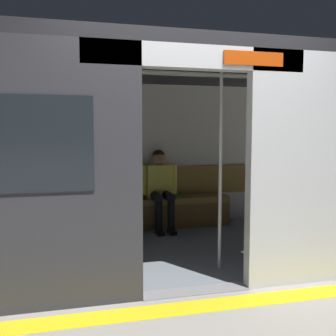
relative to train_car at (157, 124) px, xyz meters
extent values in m
plane|color=gray|center=(-0.07, 1.29, -1.54)|extent=(60.00, 60.00, 0.00)
cube|color=yellow|center=(-0.07, 1.59, -1.54)|extent=(8.00, 0.24, 0.01)
cube|color=silver|center=(-1.06, 1.31, -0.45)|extent=(0.99, 0.12, 2.19)
cube|color=black|center=(-1.06, 1.32, -0.19)|extent=(0.54, 0.02, 0.55)
cube|color=black|center=(1.38, 1.38, -0.19)|extent=(1.10, 0.02, 0.76)
cube|color=silver|center=(-0.07, 1.29, 0.55)|extent=(1.98, 0.16, 0.20)
cube|color=#BF3F0C|center=(-0.56, 1.38, 0.55)|extent=(0.56, 0.02, 0.12)
cube|color=black|center=(-0.07, -0.08, 0.71)|extent=(6.40, 2.91, 0.12)
cube|color=slate|center=(-0.07, -0.08, -1.54)|extent=(6.08, 2.75, 0.01)
cube|color=silver|center=(-0.07, -1.45, -0.45)|extent=(6.08, 0.10, 2.19)
cube|color=olive|center=(-0.07, -1.39, -0.86)|extent=(3.52, 0.06, 0.45)
cube|color=white|center=(-0.07, -0.08, 0.62)|extent=(4.48, 0.16, 0.03)
cube|color=gray|center=(-0.07, 1.29, -1.54)|extent=(0.99, 0.19, 0.01)
cube|color=olive|center=(-0.07, -1.17, -1.13)|extent=(2.60, 0.44, 0.09)
cube|color=brown|center=(-0.07, -0.97, -1.36)|extent=(2.60, 0.04, 0.37)
cube|color=#D8CC4C|center=(-0.28, -1.15, -0.83)|extent=(0.38, 0.22, 0.50)
sphere|color=#8C664C|center=(-0.28, -1.15, -0.49)|extent=(0.21, 0.21, 0.21)
sphere|color=black|center=(-0.29, -1.16, -0.45)|extent=(0.19, 0.19, 0.19)
cylinder|color=#D8CC4C|center=(-0.52, -1.12, -0.80)|extent=(0.08, 0.08, 0.44)
cylinder|color=#D8CC4C|center=(-0.05, -1.13, -0.80)|extent=(0.08, 0.08, 0.44)
cylinder|color=black|center=(-0.37, -0.95, -1.03)|extent=(0.14, 0.40, 0.14)
cylinder|color=black|center=(-0.19, -0.95, -1.03)|extent=(0.14, 0.40, 0.14)
cylinder|color=black|center=(-0.37, -0.75, -1.29)|extent=(0.10, 0.10, 0.42)
cylinder|color=black|center=(-0.19, -0.75, -1.29)|extent=(0.10, 0.10, 0.42)
cube|color=black|center=(-0.37, -0.70, -1.51)|extent=(0.10, 0.22, 0.06)
cube|color=black|center=(-0.19, -0.70, -1.51)|extent=(0.10, 0.22, 0.06)
cube|color=brown|center=(0.17, -1.19, -1.00)|extent=(0.26, 0.14, 0.17)
cube|color=#472718|center=(0.17, -1.11, -1.01)|extent=(0.02, 0.01, 0.14)
cube|color=#33723F|center=(-0.63, -1.17, -1.07)|extent=(0.21, 0.26, 0.03)
cylinder|color=silver|center=(0.37, 0.82, -0.46)|extent=(0.04, 0.04, 2.17)
cylinder|color=silver|center=(-0.50, 0.79, -0.46)|extent=(0.04, 0.04, 2.17)
camera|label=1|loc=(1.01, 4.55, -0.09)|focal=41.48mm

